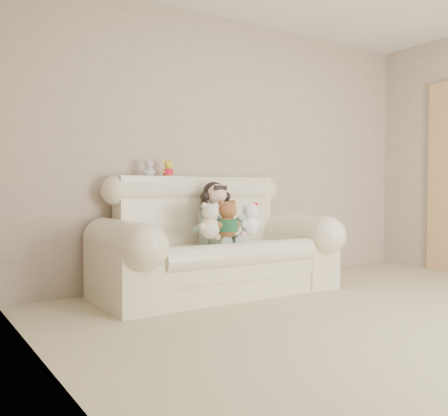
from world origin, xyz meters
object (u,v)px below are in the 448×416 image
at_px(brown_teddy, 227,215).
at_px(cream_teddy, 210,217).
at_px(sofa, 218,235).
at_px(seated_child, 216,212).
at_px(white_cat, 250,216).

relative_size(brown_teddy, cream_teddy, 1.07).
height_order(brown_teddy, cream_teddy, brown_teddy).
bearing_deg(sofa, brown_teddy, -94.30).
bearing_deg(sofa, cream_teddy, -139.01).
bearing_deg(seated_child, brown_teddy, -102.31).
relative_size(brown_teddy, white_cat, 1.07).
bearing_deg(cream_teddy, seated_child, 46.82).
distance_m(brown_teddy, cream_teddy, 0.16).
xyz_separation_m(seated_child, white_cat, (0.24, -0.18, -0.03)).
bearing_deg(white_cat, seated_child, 123.05).
height_order(sofa, cream_teddy, sofa).
distance_m(brown_teddy, white_cat, 0.29).
relative_size(seated_child, brown_teddy, 1.51).
relative_size(seated_child, white_cat, 1.62).
bearing_deg(seated_child, white_cat, -38.87).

